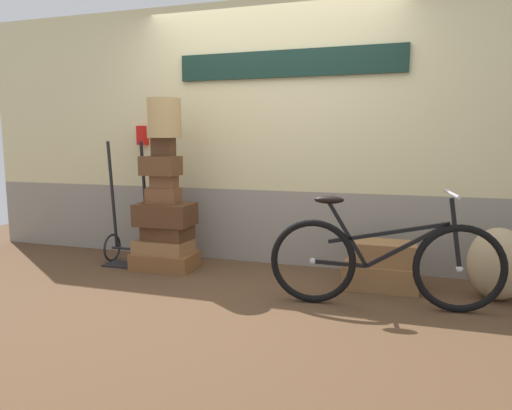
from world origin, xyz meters
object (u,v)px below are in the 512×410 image
suitcase_9 (383,253)px  suitcase_8 (380,276)px  wicker_basket (164,118)px  suitcase_0 (165,260)px  suitcase_6 (161,166)px  bicycle (383,262)px  suitcase_2 (168,232)px  suitcase_5 (164,182)px  suitcase_1 (164,246)px  luggage_trolley (129,236)px  burlap_sack (498,264)px  suitcase_4 (164,196)px  suitcase_7 (163,147)px  suitcase_3 (165,214)px

suitcase_9 → suitcase_8: bearing=-152.5°
suitcase_9 → wicker_basket: size_ratio=1.45×
suitcase_0 → suitcase_6: 0.92m
suitcase_6 → bicycle: size_ratio=0.21×
suitcase_2 → suitcase_5: suitcase_5 is taller
suitcase_1 → suitcase_8: size_ratio=0.84×
suitcase_5 → luggage_trolley: 0.72m
wicker_basket → burlap_sack: (2.88, -0.01, -1.15)m
suitcase_0 → burlap_sack: burlap_sack is taller
suitcase_2 → luggage_trolley: size_ratio=0.36×
luggage_trolley → suitcase_6: bearing=-9.8°
suitcase_1 → suitcase_5: size_ratio=2.20×
wicker_basket → bicycle: (2.03, -0.46, -1.09)m
suitcase_5 → wicker_basket: size_ratio=0.64×
suitcase_4 → suitcase_7: suitcase_7 is taller
suitcase_5 → suitcase_6: 0.15m
suitcase_0 → suitcase_1: suitcase_1 is taller
suitcase_3 → luggage_trolley: size_ratio=0.43×
suitcase_5 → suitcase_8: suitcase_5 is taller
suitcase_5 → suitcase_9: size_ratio=0.44×
suitcase_0 → suitcase_3: 0.45m
suitcase_2 → wicker_basket: (-0.00, -0.01, 1.08)m
suitcase_6 → suitcase_2: bearing=47.7°
suitcase_5 → luggage_trolley: bearing=171.8°
suitcase_2 → bicycle: (2.03, -0.47, -0.01)m
suitcase_9 → luggage_trolley: bearing=179.2°
luggage_trolley → burlap_sack: 3.33m
suitcase_2 → suitcase_7: 0.82m
suitcase_6 → suitcase_7: suitcase_7 is taller
suitcase_5 → suitcase_9: bearing=-1.2°
suitcase_1 → suitcase_4: suitcase_4 is taller
suitcase_0 → luggage_trolley: 0.48m
suitcase_5 → burlap_sack: suitcase_5 is taller
suitcase_0 → suitcase_3: (0.00, 0.01, 0.45)m
suitcase_9 → wicker_basket: 2.31m
suitcase_8 → suitcase_0: bearing=179.8°
suitcase_3 → suitcase_9: suitcase_3 is taller
suitcase_9 → burlap_sack: 0.87m
suitcase_0 → suitcase_9: bearing=-1.9°
suitcase_8 → suitcase_2: bearing=179.2°
burlap_sack → suitcase_2: bearing=179.5°
suitcase_8 → suitcase_9: bearing=26.9°
suitcase_2 → suitcase_1: bearing=-158.2°
suitcase_7 → suitcase_8: 2.28m
suitcase_1 → suitcase_5: (0.02, -0.00, 0.63)m
luggage_trolley → burlap_sack: luggage_trolley is taller
suitcase_3 → burlap_sack: (2.89, -0.02, -0.25)m
suitcase_1 → luggage_trolley: size_ratio=0.42×
suitcase_5 → suitcase_7: suitcase_7 is taller
suitcase_6 → wicker_basket: 0.44m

